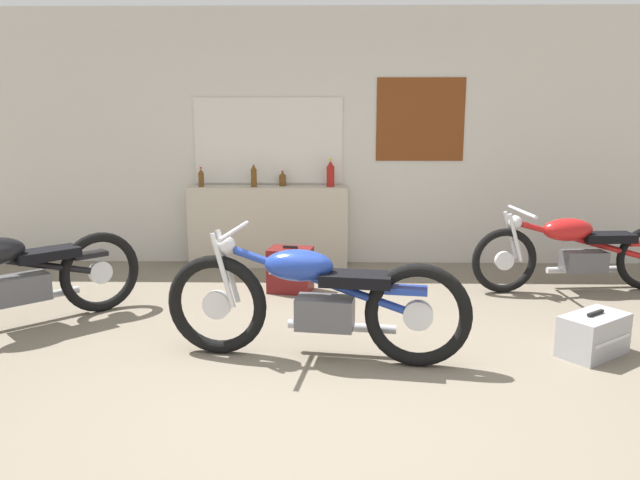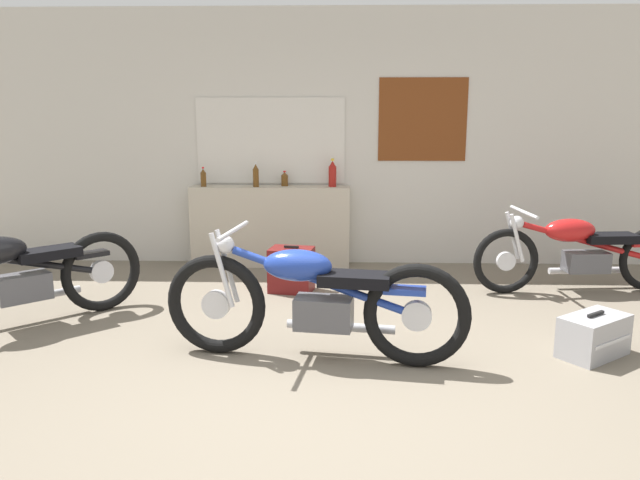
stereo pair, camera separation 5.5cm
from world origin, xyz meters
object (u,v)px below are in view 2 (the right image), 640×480
object	(u,v)px
bottle_left_center	(256,176)
motorcycle_blue	(314,300)
hard_case_silver	(594,336)
motorcycle_red	(580,251)
bottle_leftmost	(203,178)
bottle_right_center	(332,174)
bottle_center	(285,179)
hard_case_darkred	(292,270)
motorcycle_black	(13,277)

from	to	relation	value
bottle_left_center	motorcycle_blue	bearing A→B (deg)	-74.30
bottle_left_center	hard_case_silver	xyz separation A→B (m)	(2.73, -2.51, -0.86)
motorcycle_blue	motorcycle_red	distance (m)	3.01
motorcycle_red	hard_case_silver	bearing A→B (deg)	-106.61
bottle_leftmost	bottle_right_center	size ratio (longest dim) A/B	0.70
bottle_center	hard_case_silver	distance (m)	3.64
motorcycle_red	bottle_right_center	bearing A→B (deg)	158.15
bottle_right_center	hard_case_silver	size ratio (longest dim) A/B	0.54
bottle_right_center	hard_case_darkred	distance (m)	1.35
bottle_left_center	bottle_right_center	distance (m)	0.84
bottle_center	motorcycle_blue	bearing A→B (deg)	-80.98
bottle_leftmost	bottle_center	xyz separation A→B (m)	(0.88, 0.09, -0.02)
motorcycle_blue	motorcycle_red	world-z (taller)	motorcycle_blue
bottle_right_center	motorcycle_red	distance (m)	2.63
bottle_right_center	bottle_center	bearing A→B (deg)	175.07
hard_case_silver	hard_case_darkred	bearing A→B (deg)	145.84
bottle_right_center	motorcycle_black	size ratio (longest dim) A/B	0.19
bottle_left_center	bottle_right_center	xyz separation A→B (m)	(0.84, 0.05, 0.02)
hard_case_silver	bottle_leftmost	bearing A→B (deg)	142.76
bottle_leftmost	hard_case_silver	distance (m)	4.24
bottle_center	hard_case_darkred	distance (m)	1.31
bottle_leftmost	bottle_right_center	bearing A→B (deg)	1.62
hard_case_darkred	hard_case_silver	bearing A→B (deg)	-34.16
bottle_right_center	motorcycle_red	size ratio (longest dim) A/B	0.15
bottle_leftmost	bottle_left_center	xyz separation A→B (m)	(0.58, -0.01, 0.03)
motorcycle_blue	hard_case_darkred	bearing A→B (deg)	99.66
motorcycle_black	bottle_right_center	bearing A→B (deg)	40.38
bottle_leftmost	motorcycle_black	world-z (taller)	bottle_leftmost
motorcycle_black	hard_case_silver	distance (m)	4.43
bottle_left_center	bottle_center	distance (m)	0.32
bottle_center	bottle_leftmost	bearing A→B (deg)	-174.48
bottle_center	hard_case_darkred	size ratio (longest dim) A/B	0.37
motorcycle_blue	hard_case_darkred	distance (m)	1.70
bottle_leftmost	bottle_center	world-z (taller)	bottle_leftmost
hard_case_darkred	motorcycle_blue	bearing A→B (deg)	-80.34
bottle_left_center	bottle_center	world-z (taller)	bottle_left_center
bottle_leftmost	hard_case_darkred	bearing A→B (deg)	-43.22
motorcycle_black	hard_case_silver	bearing A→B (deg)	-5.50
motorcycle_red	hard_case_darkred	bearing A→B (deg)	-178.75
bottle_right_center	motorcycle_black	distance (m)	3.34
motorcycle_red	hard_case_darkred	distance (m)	2.76
motorcycle_red	hard_case_silver	world-z (taller)	motorcycle_red
bottle_leftmost	motorcycle_blue	distance (m)	2.99
motorcycle_black	bottle_center	bearing A→B (deg)	47.76
motorcycle_black	hard_case_silver	world-z (taller)	motorcycle_black
hard_case_silver	bottle_right_center	bearing A→B (deg)	126.55
hard_case_darkred	bottle_left_center	bearing A→B (deg)	115.26
bottle_left_center	motorcycle_black	size ratio (longest dim) A/B	0.17
motorcycle_black	bottle_leftmost	bearing A→B (deg)	62.44
bottle_center	hard_case_darkred	bearing A→B (deg)	-81.99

